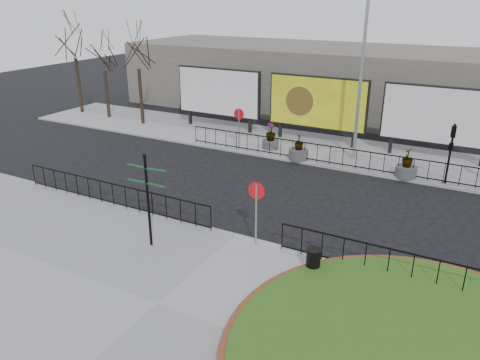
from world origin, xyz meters
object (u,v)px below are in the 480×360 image
Objects in this scene: planter_b at (299,151)px; litter_bin at (313,260)px; billboard_mid at (317,103)px; fingerpost_sign at (147,191)px; planter_c at (407,167)px; lamp_post at (361,74)px; planter_a at (271,139)px.

litter_bin is at bearing -66.01° from planter_b.
billboard_mid reaches higher than fingerpost_sign.
planter_c is (7.01, 11.66, -1.62)m from fingerpost_sign.
billboard_mid is 4.10m from planter_b.
lamp_post is (3.01, -1.97, 2.23)m from billboard_mid.
billboard_mid is 7.35m from planter_c.
lamp_post reaches higher than planter_c.
litter_bin is (4.99, -14.11, -2.05)m from billboard_mid.
lamp_post is 2.59× the size of fingerpost_sign.
billboard_mid is 15.27m from fingerpost_sign.
billboard_mid is 4.03× the size of planter_c.
lamp_post is 14.06m from fingerpost_sign.
lamp_post reaches higher than billboard_mid.
lamp_post is 5.45m from planter_c.
billboard_mid is 15.11m from litter_bin.
planter_b is at bearing 113.99° from litter_bin.
planter_a reaches higher than litter_bin.
planter_c is at bearing -27.19° from lamp_post.
lamp_post is 5.27m from planter_b.
planter_a is at bearing -173.80° from lamp_post.
billboard_mid is 4.23m from lamp_post.
litter_bin is at bearing -80.72° from lamp_post.
planter_a reaches higher than planter_b.
planter_b is (-2.71, -1.60, -4.23)m from lamp_post.
litter_bin is 0.55× the size of planter_c.
lamp_post is at bearing 76.70° from fingerpost_sign.
planter_b reaches higher than litter_bin.
fingerpost_sign reaches higher than litter_bin.
lamp_post reaches higher than planter_a.
fingerpost_sign is 12.87m from planter_a.
lamp_post is at bearing 99.28° from litter_bin.
fingerpost_sign is (-0.89, -15.24, -0.33)m from billboard_mid.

